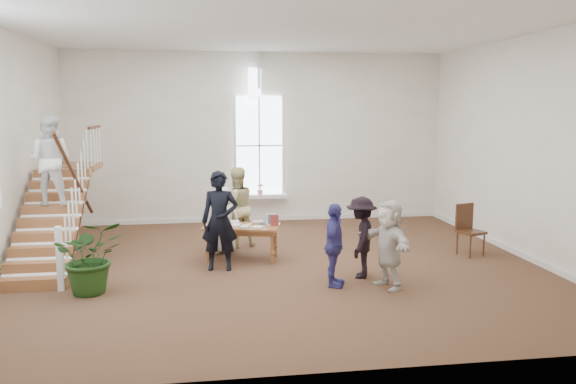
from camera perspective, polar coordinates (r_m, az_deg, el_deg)
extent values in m
plane|color=#43251A|center=(11.01, -0.68, -7.51)|extent=(10.00, 10.00, 0.00)
plane|color=beige|center=(15.08, -2.97, 5.50)|extent=(10.00, 0.00, 10.00)
plane|color=beige|center=(6.20, 4.79, 1.19)|extent=(10.00, 0.00, 10.00)
plane|color=beige|center=(11.12, -27.22, 3.51)|extent=(0.00, 9.00, 9.00)
plane|color=beige|center=(12.31, 23.11, 4.16)|extent=(0.00, 9.00, 9.00)
plane|color=white|center=(10.68, -0.72, 16.38)|extent=(10.00, 10.00, 0.00)
cube|color=white|center=(15.06, -2.86, -0.43)|extent=(1.45, 0.28, 0.10)
plane|color=white|center=(15.03, -2.94, 4.73)|extent=(2.60, 0.00, 2.60)
plane|color=white|center=(15.01, -2.99, 10.84)|extent=(0.60, 0.60, 0.85)
cube|color=white|center=(15.32, -2.89, -2.71)|extent=(10.00, 0.04, 0.12)
imported|color=pink|center=(15.00, -2.85, 0.30)|extent=(0.17, 0.17, 0.30)
cube|color=brown|center=(10.55, -24.45, -8.44)|extent=(1.10, 0.30, 0.20)
cube|color=brown|center=(10.77, -24.08, -6.97)|extent=(1.10, 0.30, 0.20)
cube|color=brown|center=(11.00, -23.72, -5.56)|extent=(1.10, 0.30, 0.20)
cube|color=brown|center=(11.24, -23.38, -4.20)|extent=(1.10, 0.30, 0.20)
cube|color=brown|center=(11.48, -23.05, -2.90)|extent=(1.10, 0.30, 0.20)
cube|color=brown|center=(11.74, -22.74, -1.66)|extent=(1.10, 0.30, 0.20)
cube|color=brown|center=(11.99, -22.44, -0.47)|extent=(1.10, 0.30, 0.20)
cube|color=brown|center=(12.25, -22.16, 0.67)|extent=(1.10, 0.30, 0.20)
cube|color=brown|center=(12.52, -21.89, 1.76)|extent=(1.10, 0.30, 0.20)
cube|color=brown|center=(13.39, -21.00, 2.38)|extent=(1.10, 1.20, 0.12)
cube|color=white|center=(10.16, -22.17, -6.30)|extent=(0.10, 0.10, 1.10)
cylinder|color=#3D2210|center=(11.24, -20.84, 1.37)|extent=(0.07, 2.74, 1.86)
imported|color=silver|center=(11.62, -23.01, 3.02)|extent=(0.94, 0.79, 1.72)
cube|color=brown|center=(11.33, -4.72, -3.54)|extent=(1.63, 1.07, 0.05)
cube|color=brown|center=(11.35, -4.71, -3.91)|extent=(1.48, 0.93, 0.10)
cylinder|color=brown|center=(11.28, -8.19, -5.51)|extent=(0.07, 0.07, 0.65)
cylinder|color=brown|center=(11.06, -1.61, -5.71)|extent=(0.07, 0.07, 0.65)
cylinder|color=brown|center=(11.80, -7.59, -4.88)|extent=(0.07, 0.07, 0.65)
cylinder|color=brown|center=(11.59, -1.29, -5.05)|extent=(0.07, 0.07, 0.65)
cube|color=silver|center=(11.09, -3.07, -3.59)|extent=(0.28, 0.29, 0.03)
cube|color=beige|center=(11.46, -6.15, -3.24)|extent=(0.32, 0.36, 0.02)
cube|color=tan|center=(11.47, -3.10, -3.11)|extent=(0.23, 0.24, 0.06)
cube|color=silver|center=(11.56, -5.42, -3.07)|extent=(0.17, 0.22, 0.05)
cube|color=#4C5972|center=(11.47, -2.45, -3.15)|extent=(0.20, 0.26, 0.04)
cube|color=maroon|center=(11.49, -6.77, -3.14)|extent=(0.23, 0.26, 0.06)
cube|color=white|center=(11.37, -5.48, -3.33)|extent=(0.31, 0.31, 0.02)
cube|color=#BFB299|center=(11.37, -1.63, -3.28)|extent=(0.28, 0.30, 0.03)
cube|color=silver|center=(11.14, -4.39, -3.52)|extent=(0.24, 0.28, 0.04)
cube|color=beige|center=(11.27, -7.72, -3.38)|extent=(0.24, 0.24, 0.06)
cube|color=tan|center=(11.65, -7.21, -3.05)|extent=(0.30, 0.29, 0.03)
cube|color=silver|center=(11.63, -6.83, -3.00)|extent=(0.33, 0.35, 0.05)
cube|color=#4C5972|center=(11.48, -6.63, -3.14)|extent=(0.17, 0.21, 0.06)
imported|color=black|center=(10.63, -6.94, -2.92)|extent=(0.74, 0.54, 1.89)
imported|color=silver|center=(11.90, -6.59, -2.79)|extent=(0.76, 0.56, 1.43)
imported|color=#CCBF80|center=(12.37, -5.28, -1.55)|extent=(1.03, 0.91, 1.77)
imported|color=#3D3785|center=(9.64, 4.71, -5.42)|extent=(0.63, 0.92, 1.44)
imported|color=black|center=(10.21, 7.43, -4.58)|extent=(0.86, 1.09, 1.48)
imported|color=silver|center=(9.68, 10.19, -5.22)|extent=(0.81, 1.48, 1.52)
imported|color=#1A3B12|center=(9.85, -19.39, -6.20)|extent=(1.32, 1.21, 1.23)
cube|color=#3D2210|center=(12.26, 18.10, -3.89)|extent=(0.59, 0.59, 0.06)
cube|color=#3D2210|center=(12.34, 17.48, -2.37)|extent=(0.45, 0.19, 0.55)
cylinder|color=#3D2210|center=(12.05, 18.04, -5.33)|extent=(0.04, 0.04, 0.48)
cylinder|color=#3D2210|center=(12.31, 19.28, -5.10)|extent=(0.04, 0.04, 0.48)
cylinder|color=#3D2210|center=(12.31, 16.81, -4.98)|extent=(0.04, 0.04, 0.48)
cylinder|color=#3D2210|center=(12.57, 18.05, -4.77)|extent=(0.04, 0.04, 0.48)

